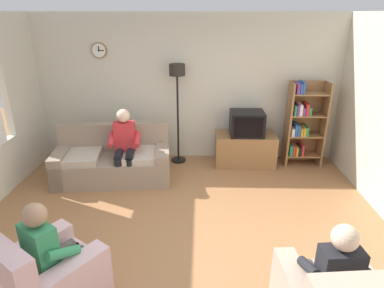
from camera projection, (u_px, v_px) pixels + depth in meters
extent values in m
plane|color=#9E6B42|center=(180.00, 237.00, 4.21)|extent=(12.00, 12.00, 0.00)
cube|color=beige|center=(188.00, 89.00, 6.18)|extent=(6.20, 0.12, 2.70)
cylinder|color=olive|center=(99.00, 50.00, 5.89)|extent=(0.28, 0.03, 0.28)
cylinder|color=white|center=(99.00, 50.00, 5.88)|extent=(0.24, 0.01, 0.24)
cube|color=black|center=(99.00, 49.00, 5.86)|extent=(0.02, 0.01, 0.09)
cube|color=black|center=(101.00, 51.00, 5.87)|extent=(0.11, 0.01, 0.01)
cube|color=beige|center=(23.00, 92.00, 5.72)|extent=(0.12, 1.10, 1.20)
cube|color=gray|center=(114.00, 168.00, 5.61)|extent=(1.98, 1.04, 0.42)
cube|color=gray|center=(114.00, 136.00, 5.78)|extent=(1.91, 0.40, 0.48)
cube|color=gray|center=(163.00, 163.00, 5.65)|extent=(0.31, 0.86, 0.56)
cube|color=gray|center=(63.00, 166.00, 5.52)|extent=(0.31, 0.86, 0.56)
cube|color=#BCAD99|center=(142.00, 154.00, 5.51)|extent=(0.67, 0.74, 0.10)
cube|color=#BCAD99|center=(81.00, 156.00, 5.43)|extent=(0.67, 0.74, 0.10)
cube|color=olive|center=(245.00, 149.00, 6.16)|extent=(1.10, 0.56, 0.60)
cube|color=black|center=(243.00, 143.00, 6.40)|extent=(1.10, 0.04, 0.03)
cube|color=black|center=(247.00, 123.00, 5.95)|extent=(0.60, 0.48, 0.44)
cube|color=black|center=(249.00, 128.00, 5.73)|extent=(0.50, 0.01, 0.36)
cube|color=olive|center=(288.00, 125.00, 6.01)|extent=(0.04, 0.36, 1.55)
cube|color=olive|center=(323.00, 125.00, 6.00)|extent=(0.04, 0.36, 1.55)
cube|color=olive|center=(303.00, 122.00, 6.16)|extent=(0.64, 0.02, 1.55)
cube|color=olive|center=(302.00, 154.00, 6.22)|extent=(0.60, 0.34, 0.02)
cube|color=#267F4C|center=(290.00, 149.00, 6.17)|extent=(0.06, 0.28, 0.20)
cube|color=red|center=(293.00, 149.00, 6.17)|extent=(0.04, 0.28, 0.20)
cube|color=gold|center=(295.00, 150.00, 6.17)|extent=(0.04, 0.28, 0.16)
cube|color=black|center=(298.00, 150.00, 6.17)|extent=(0.05, 0.28, 0.17)
cube|color=red|center=(301.00, 149.00, 6.16)|extent=(0.04, 0.28, 0.21)
cube|color=olive|center=(304.00, 135.00, 6.08)|extent=(0.60, 0.34, 0.02)
cube|color=silver|center=(292.00, 131.00, 6.04)|extent=(0.05, 0.28, 0.14)
cube|color=#2D59A5|center=(295.00, 129.00, 6.02)|extent=(0.04, 0.28, 0.22)
cube|color=#2D59A5|center=(297.00, 129.00, 6.02)|extent=(0.05, 0.28, 0.20)
cube|color=gold|center=(300.00, 130.00, 6.03)|extent=(0.04, 0.28, 0.15)
cube|color=gold|center=(303.00, 130.00, 6.03)|extent=(0.04, 0.28, 0.16)
cube|color=#267F4C|center=(306.00, 130.00, 6.02)|extent=(0.04, 0.28, 0.17)
cube|color=olive|center=(307.00, 115.00, 5.93)|extent=(0.60, 0.34, 0.02)
cube|color=#267F4C|center=(294.00, 109.00, 5.89)|extent=(0.04, 0.28, 0.18)
cube|color=#72338C|center=(297.00, 109.00, 5.88)|extent=(0.04, 0.28, 0.20)
cube|color=silver|center=(299.00, 109.00, 5.88)|extent=(0.05, 0.28, 0.20)
cube|color=#72338C|center=(302.00, 110.00, 5.89)|extent=(0.04, 0.28, 0.14)
cube|color=red|center=(306.00, 109.00, 5.87)|extent=(0.05, 0.28, 0.21)
cube|color=#267F4C|center=(308.00, 110.00, 5.88)|extent=(0.04, 0.28, 0.15)
cube|color=olive|center=(310.00, 93.00, 5.79)|extent=(0.60, 0.34, 0.02)
cube|color=#72338C|center=(297.00, 88.00, 5.74)|extent=(0.05, 0.28, 0.17)
cube|color=#2D59A5|center=(300.00, 88.00, 5.74)|extent=(0.03, 0.28, 0.17)
cube|color=#2D59A5|center=(302.00, 87.00, 5.73)|extent=(0.03, 0.28, 0.21)
cylinder|color=black|center=(179.00, 160.00, 6.40)|extent=(0.28, 0.28, 0.03)
cylinder|color=black|center=(178.00, 119.00, 6.09)|extent=(0.04, 0.04, 1.70)
cylinder|color=black|center=(177.00, 70.00, 5.75)|extent=(0.28, 0.28, 0.20)
cube|color=beige|center=(53.00, 283.00, 3.24)|extent=(1.14, 1.15, 0.40)
cube|color=beige|center=(5.00, 269.00, 2.79)|extent=(0.76, 0.61, 0.50)
cube|color=beige|center=(37.00, 263.00, 3.39)|extent=(0.62, 0.77, 0.56)
cube|color=red|center=(125.00, 136.00, 5.44)|extent=(0.36, 0.24, 0.48)
sphere|color=beige|center=(123.00, 116.00, 5.30)|extent=(0.22, 0.22, 0.22)
cylinder|color=black|center=(130.00, 154.00, 5.36)|extent=(0.17, 0.39, 0.13)
cylinder|color=black|center=(119.00, 154.00, 5.35)|extent=(0.17, 0.39, 0.13)
cylinder|color=black|center=(130.00, 174.00, 5.29)|extent=(0.12, 0.12, 0.52)
cylinder|color=black|center=(119.00, 175.00, 5.27)|extent=(0.12, 0.12, 0.52)
cylinder|color=red|center=(137.00, 139.00, 5.37)|extent=(0.13, 0.34, 0.20)
cylinder|color=red|center=(111.00, 140.00, 5.34)|extent=(0.13, 0.34, 0.20)
cube|color=#338C59|center=(40.00, 248.00, 3.03)|extent=(0.39, 0.36, 0.48)
sphere|color=#A37A5B|center=(34.00, 215.00, 2.91)|extent=(0.22, 0.22, 0.22)
cylinder|color=#4C4742|center=(57.00, 254.00, 3.31)|extent=(0.32, 0.39, 0.13)
cylinder|color=#4C4742|center=(68.00, 261.00, 3.21)|extent=(0.32, 0.39, 0.13)
cylinder|color=#4C4742|center=(76.00, 260.00, 3.53)|extent=(0.15, 0.15, 0.40)
cylinder|color=#4C4742|center=(87.00, 268.00, 3.43)|extent=(0.15, 0.15, 0.40)
cylinder|color=#338C59|center=(38.00, 236.00, 3.23)|extent=(0.26, 0.32, 0.20)
cylinder|color=#338C59|center=(63.00, 253.00, 2.99)|extent=(0.26, 0.32, 0.20)
cube|color=black|center=(339.00, 273.00, 2.73)|extent=(0.36, 0.23, 0.48)
sphere|color=beige|center=(345.00, 238.00, 2.61)|extent=(0.22, 0.22, 0.22)
cylinder|color=#4C4742|center=(315.00, 279.00, 2.99)|extent=(0.16, 0.39, 0.13)
cylinder|color=#4C4742|center=(334.00, 278.00, 3.00)|extent=(0.16, 0.39, 0.13)
cylinder|color=#4C4742|center=(304.00, 282.00, 3.25)|extent=(0.12, 0.12, 0.40)
cylinder|color=#4C4742|center=(321.00, 281.00, 3.26)|extent=(0.12, 0.12, 0.40)
cylinder|color=black|center=(309.00, 268.00, 2.82)|extent=(0.12, 0.34, 0.20)
cylinder|color=black|center=(356.00, 265.00, 2.85)|extent=(0.12, 0.34, 0.20)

